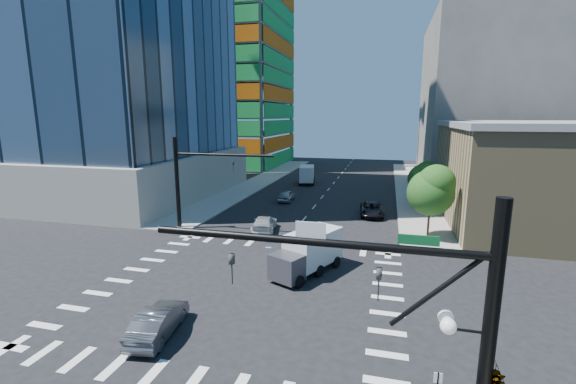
% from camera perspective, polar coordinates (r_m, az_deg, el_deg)
% --- Properties ---
extents(ground, '(160.00, 160.00, 0.00)m').
position_cam_1_polar(ground, '(26.21, -6.21, -14.08)').
color(ground, black).
rests_on(ground, ground).
extents(road_markings, '(20.00, 20.00, 0.01)m').
position_cam_1_polar(road_markings, '(26.21, -6.21, -14.07)').
color(road_markings, silver).
rests_on(road_markings, ground).
extents(sidewalk_ne, '(5.00, 60.00, 0.15)m').
position_cam_1_polar(sidewalk_ne, '(63.21, 17.86, 0.58)').
color(sidewalk_ne, gray).
rests_on(sidewalk_ne, ground).
extents(sidewalk_nw, '(5.00, 60.00, 0.15)m').
position_cam_1_polar(sidewalk_nw, '(66.51, -4.15, 1.60)').
color(sidewalk_nw, gray).
rests_on(sidewalk_nw, ground).
extents(construction_building, '(25.16, 34.50, 70.60)m').
position_cam_1_polar(construction_building, '(92.39, -9.09, 19.47)').
color(construction_building, gray).
rests_on(construction_building, ground).
extents(commercial_building, '(20.50, 22.50, 10.60)m').
position_cam_1_polar(commercial_building, '(47.43, 34.68, 2.13)').
color(commercial_building, '#907C53').
rests_on(commercial_building, ground).
extents(bg_building_ne, '(24.00, 30.00, 28.00)m').
position_cam_1_polar(bg_building_ne, '(79.32, 28.63, 11.94)').
color(bg_building_ne, '#635F59').
rests_on(bg_building_ne, ground).
extents(signal_mast_se, '(10.51, 2.48, 9.00)m').
position_cam_1_polar(signal_mast_se, '(12.44, 23.27, -19.52)').
color(signal_mast_se, black).
rests_on(signal_mast_se, sidewalk_se).
extents(signal_mast_nw, '(10.20, 0.40, 9.00)m').
position_cam_1_polar(signal_mast_nw, '(38.81, -14.25, 2.47)').
color(signal_mast_nw, black).
rests_on(signal_mast_nw, sidewalk_nw).
extents(tree_south, '(4.16, 4.16, 6.82)m').
position_cam_1_polar(tree_south, '(36.81, 20.62, 0.35)').
color(tree_south, '#382316').
rests_on(tree_south, sidewalk_ne).
extents(tree_north, '(3.54, 3.52, 5.78)m').
position_cam_1_polar(tree_north, '(48.74, 19.51, 2.11)').
color(tree_north, '#382316').
rests_on(tree_north, sidewalk_ne).
extents(car_nb_far, '(2.95, 5.61, 1.51)m').
position_cam_1_polar(car_nb_far, '(44.67, 12.31, -2.52)').
color(car_nb_far, black).
rests_on(car_nb_far, ground).
extents(car_sb_near, '(3.08, 5.57, 1.53)m').
position_cam_1_polar(car_sb_near, '(37.96, -3.55, -4.71)').
color(car_sb_near, silver).
rests_on(car_sb_near, ground).
extents(car_sb_mid, '(1.93, 4.45, 1.49)m').
position_cam_1_polar(car_sb_mid, '(51.21, -0.23, -0.51)').
color(car_sb_mid, '#9C9FA3').
rests_on(car_sb_mid, ground).
extents(car_sb_cross, '(2.25, 4.80, 1.52)m').
position_cam_1_polar(car_sb_cross, '(21.98, -18.68, -17.69)').
color(car_sb_cross, '#4E4F53').
rests_on(car_sb_cross, ground).
extents(box_truck_near, '(4.53, 6.12, 2.95)m').
position_cam_1_polar(box_truck_near, '(27.92, 2.64, -9.48)').
color(box_truck_near, black).
rests_on(box_truck_near, ground).
extents(box_truck_far, '(3.40, 6.09, 3.02)m').
position_cam_1_polar(box_truck_far, '(64.73, 2.83, 2.48)').
color(box_truck_far, black).
rests_on(box_truck_far, ground).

